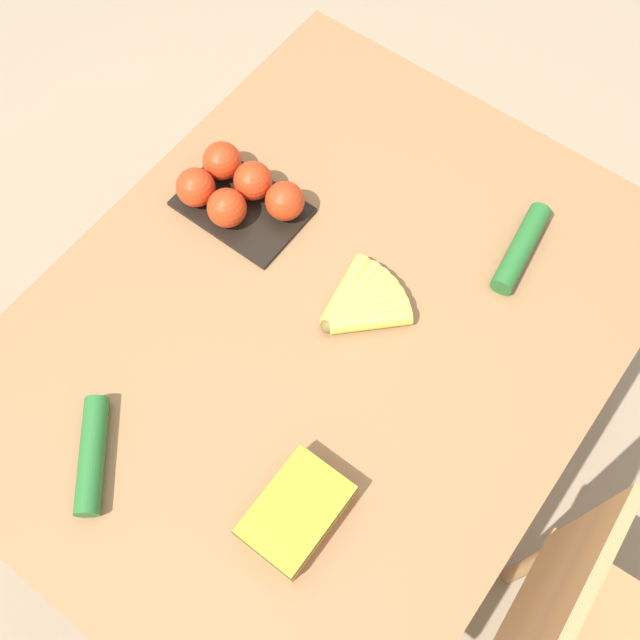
{
  "coord_description": "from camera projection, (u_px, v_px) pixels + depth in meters",
  "views": [
    {
      "loc": [
        0.47,
        0.35,
        2.03
      ],
      "look_at": [
        0.0,
        0.0,
        0.79
      ],
      "focal_mm": 42.0,
      "sensor_mm": 36.0,
      "label": 1
    }
  ],
  "objects": [
    {
      "name": "ground_plane",
      "position": [
        320.0,
        441.0,
        2.09
      ],
      "size": [
        12.0,
        12.0,
        0.0
      ],
      "primitive_type": "plane",
      "color": "gray"
    },
    {
      "name": "dining_table",
      "position": [
        320.0,
        347.0,
        1.48
      ],
      "size": [
        1.3,
        1.0,
        0.76
      ],
      "color": "olive",
      "rests_on": "ground_plane"
    },
    {
      "name": "banana_bunch",
      "position": [
        360.0,
        305.0,
        1.4
      ],
      "size": [
        0.17,
        0.17,
        0.04
      ],
      "color": "brown",
      "rests_on": "dining_table"
    },
    {
      "name": "tomato_pack",
      "position": [
        237.0,
        190.0,
        1.48
      ],
      "size": [
        0.17,
        0.25,
        0.09
      ],
      "color": "black",
      "rests_on": "dining_table"
    },
    {
      "name": "carrot_bag",
      "position": [
        296.0,
        511.0,
        1.22
      ],
      "size": [
        0.18,
        0.12,
        0.05
      ],
      "color": "orange",
      "rests_on": "dining_table"
    },
    {
      "name": "cucumber_near",
      "position": [
        92.0,
        455.0,
        1.27
      ],
      "size": [
        0.18,
        0.16,
        0.04
      ],
      "color": "#236028",
      "rests_on": "dining_table"
    },
    {
      "name": "cucumber_far",
      "position": [
        521.0,
        248.0,
        1.45
      ],
      "size": [
        0.21,
        0.07,
        0.04
      ],
      "color": "#236028",
      "rests_on": "dining_table"
    }
  ]
}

